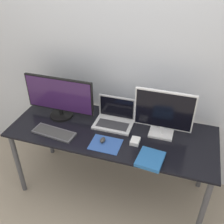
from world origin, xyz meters
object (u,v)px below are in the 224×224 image
(monitor_left, at_px, (59,97))
(book, at_px, (150,159))
(keyboard, at_px, (54,133))
(laptop, at_px, (115,117))
(monitor_right, at_px, (164,113))
(mouse, at_px, (103,140))
(power_brick, at_px, (135,141))

(monitor_left, xyz_separation_m, book, (0.91, -0.34, -0.18))
(monitor_left, xyz_separation_m, keyboard, (0.06, -0.27, -0.19))
(monitor_left, bearing_deg, keyboard, -77.34)
(monitor_left, height_order, laptop, monitor_left)
(monitor_right, xyz_separation_m, laptop, (-0.43, 0.04, -0.16))
(laptop, relative_size, mouse, 5.11)
(monitor_right, bearing_deg, monitor_left, -180.00)
(power_brick, bearing_deg, mouse, -163.96)
(book, bearing_deg, power_brick, 133.32)
(keyboard, bearing_deg, power_brick, 7.67)
(monitor_left, distance_m, power_brick, 0.79)
(monitor_left, relative_size, keyboard, 1.66)
(monitor_left, xyz_separation_m, power_brick, (0.75, -0.17, -0.18))
(laptop, relative_size, keyboard, 0.87)
(power_brick, bearing_deg, laptop, 138.35)
(monitor_left, bearing_deg, book, -20.42)
(monitor_left, xyz_separation_m, monitor_right, (0.94, 0.00, 0.02))
(monitor_left, distance_m, monitor_right, 0.94)
(monitor_left, xyz_separation_m, mouse, (0.50, -0.25, -0.18))
(monitor_left, distance_m, keyboard, 0.33)
(keyboard, distance_m, power_brick, 0.70)
(monitor_right, distance_m, book, 0.40)
(keyboard, height_order, mouse, mouse)
(monitor_left, bearing_deg, power_brick, -12.90)
(monitor_left, relative_size, laptop, 1.90)
(book, bearing_deg, mouse, 167.36)
(power_brick, bearing_deg, book, -46.68)
(monitor_right, height_order, keyboard, monitor_right)
(keyboard, bearing_deg, book, -4.91)
(mouse, distance_m, power_brick, 0.27)
(monitor_right, distance_m, laptop, 0.46)
(laptop, distance_m, power_brick, 0.33)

